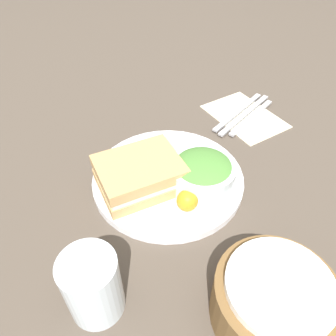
{
  "coord_description": "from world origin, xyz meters",
  "views": [
    {
      "loc": [
        0.23,
        0.37,
        0.44
      ],
      "look_at": [
        0.0,
        0.0,
        0.04
      ],
      "focal_mm": 35.0,
      "sensor_mm": 36.0,
      "label": 1
    }
  ],
  "objects_px": {
    "salad_bowl": "(202,172)",
    "bread_basket": "(273,301)",
    "sandwich": "(140,174)",
    "fork": "(238,112)",
    "drink_glass": "(93,286)",
    "dressing_cup": "(176,149)",
    "knife": "(245,114)",
    "spoon": "(252,117)",
    "plate": "(168,179)"
  },
  "relations": [
    {
      "from": "sandwich",
      "to": "fork",
      "type": "height_order",
      "value": "sandwich"
    },
    {
      "from": "fork",
      "to": "spoon",
      "type": "relative_size",
      "value": 1.11
    },
    {
      "from": "sandwich",
      "to": "bread_basket",
      "type": "distance_m",
      "value": 0.29
    },
    {
      "from": "sandwich",
      "to": "dressing_cup",
      "type": "bearing_deg",
      "value": -160.26
    },
    {
      "from": "salad_bowl",
      "to": "fork",
      "type": "bearing_deg",
      "value": -145.46
    },
    {
      "from": "fork",
      "to": "sandwich",
      "type": "bearing_deg",
      "value": 179.09
    },
    {
      "from": "bread_basket",
      "to": "knife",
      "type": "bearing_deg",
      "value": -127.95
    },
    {
      "from": "dressing_cup",
      "to": "drink_glass",
      "type": "bearing_deg",
      "value": 37.46
    },
    {
      "from": "fork",
      "to": "knife",
      "type": "xyz_separation_m",
      "value": [
        -0.01,
        0.02,
        0.0
      ]
    },
    {
      "from": "sandwich",
      "to": "salad_bowl",
      "type": "height_order",
      "value": "salad_bowl"
    },
    {
      "from": "plate",
      "to": "spoon",
      "type": "relative_size",
      "value": 1.56
    },
    {
      "from": "dressing_cup",
      "to": "fork",
      "type": "relative_size",
      "value": 0.31
    },
    {
      "from": "spoon",
      "to": "dressing_cup",
      "type": "bearing_deg",
      "value": 168.75
    },
    {
      "from": "spoon",
      "to": "plate",
      "type": "bearing_deg",
      "value": 176.32
    },
    {
      "from": "spoon",
      "to": "knife",
      "type": "bearing_deg",
      "value": 90.0
    },
    {
      "from": "salad_bowl",
      "to": "drink_glass",
      "type": "bearing_deg",
      "value": 22.06
    },
    {
      "from": "plate",
      "to": "spoon",
      "type": "height_order",
      "value": "plate"
    },
    {
      "from": "salad_bowl",
      "to": "knife",
      "type": "height_order",
      "value": "salad_bowl"
    },
    {
      "from": "bread_basket",
      "to": "spoon",
      "type": "distance_m",
      "value": 0.46
    },
    {
      "from": "salad_bowl",
      "to": "drink_glass",
      "type": "height_order",
      "value": "drink_glass"
    },
    {
      "from": "dressing_cup",
      "to": "bread_basket",
      "type": "xyz_separation_m",
      "value": [
        0.06,
        0.32,
        0.01
      ]
    },
    {
      "from": "sandwich",
      "to": "bread_basket",
      "type": "bearing_deg",
      "value": 97.03
    },
    {
      "from": "salad_bowl",
      "to": "fork",
      "type": "relative_size",
      "value": 0.59
    },
    {
      "from": "plate",
      "to": "drink_glass",
      "type": "xyz_separation_m",
      "value": [
        0.2,
        0.15,
        0.04
      ]
    },
    {
      "from": "dressing_cup",
      "to": "drink_glass",
      "type": "relative_size",
      "value": 0.6
    },
    {
      "from": "sandwich",
      "to": "dressing_cup",
      "type": "relative_size",
      "value": 2.47
    },
    {
      "from": "bread_basket",
      "to": "fork",
      "type": "distance_m",
      "value": 0.48
    },
    {
      "from": "sandwich",
      "to": "bread_basket",
      "type": "height_order",
      "value": "bread_basket"
    },
    {
      "from": "plate",
      "to": "fork",
      "type": "distance_m",
      "value": 0.28
    },
    {
      "from": "sandwich",
      "to": "spoon",
      "type": "xyz_separation_m",
      "value": [
        -0.33,
        -0.06,
        -0.04
      ]
    },
    {
      "from": "salad_bowl",
      "to": "plate",
      "type": "bearing_deg",
      "value": -50.18
    },
    {
      "from": "bread_basket",
      "to": "drink_glass",
      "type": "bearing_deg",
      "value": -35.39
    },
    {
      "from": "sandwich",
      "to": "drink_glass",
      "type": "relative_size",
      "value": 1.48
    },
    {
      "from": "salad_bowl",
      "to": "bread_basket",
      "type": "distance_m",
      "value": 0.24
    },
    {
      "from": "plate",
      "to": "drink_glass",
      "type": "relative_size",
      "value": 2.7
    },
    {
      "from": "knife",
      "to": "spoon",
      "type": "height_order",
      "value": "same"
    },
    {
      "from": "dressing_cup",
      "to": "bread_basket",
      "type": "relative_size",
      "value": 0.4
    },
    {
      "from": "drink_glass",
      "to": "fork",
      "type": "relative_size",
      "value": 0.52
    },
    {
      "from": "salad_bowl",
      "to": "dressing_cup",
      "type": "height_order",
      "value": "salad_bowl"
    },
    {
      "from": "dressing_cup",
      "to": "drink_glass",
      "type": "xyz_separation_m",
      "value": [
        0.25,
        0.19,
        0.02
      ]
    },
    {
      "from": "spoon",
      "to": "salad_bowl",
      "type": "bearing_deg",
      "value": -170.9
    },
    {
      "from": "dressing_cup",
      "to": "spoon",
      "type": "bearing_deg",
      "value": -173.45
    },
    {
      "from": "plate",
      "to": "salad_bowl",
      "type": "height_order",
      "value": "salad_bowl"
    },
    {
      "from": "salad_bowl",
      "to": "dressing_cup",
      "type": "relative_size",
      "value": 1.89
    },
    {
      "from": "plate",
      "to": "dressing_cup",
      "type": "height_order",
      "value": "dressing_cup"
    },
    {
      "from": "bread_basket",
      "to": "knife",
      "type": "relative_size",
      "value": 0.74
    },
    {
      "from": "plate",
      "to": "knife",
      "type": "relative_size",
      "value": 1.34
    },
    {
      "from": "dressing_cup",
      "to": "spoon",
      "type": "xyz_separation_m",
      "value": [
        -0.23,
        -0.03,
        -0.02
      ]
    },
    {
      "from": "dressing_cup",
      "to": "bread_basket",
      "type": "bearing_deg",
      "value": 78.96
    },
    {
      "from": "dressing_cup",
      "to": "fork",
      "type": "distance_m",
      "value": 0.23
    }
  ]
}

